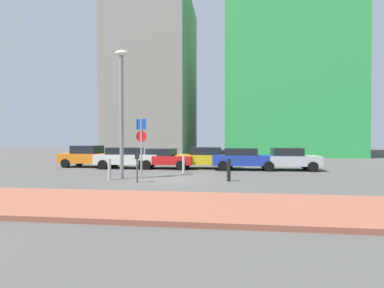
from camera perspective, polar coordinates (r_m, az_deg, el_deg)
ground_plane at (r=15.20m, az=-4.01°, el=-6.77°), size 120.00×120.00×0.00m
sidewalk_brick at (r=9.26m, az=-11.71°, el=-11.31°), size 40.00×3.88×0.14m
parked_car_orange at (r=22.83m, az=-19.08°, el=-2.26°), size 4.46×2.20×1.57m
parked_car_white at (r=21.18m, az=-12.39°, el=-2.52°), size 4.49×2.19×1.46m
parked_car_red at (r=20.60m, az=-5.47°, el=-2.74°), size 4.15×2.21×1.39m
parked_car_yellow at (r=20.53m, az=2.78°, el=-2.61°), size 4.34×2.06×1.49m
parked_car_blue at (r=19.96m, az=9.94°, el=-2.75°), size 4.29×2.06×1.44m
parked_car_silver at (r=20.38m, az=17.96°, el=-2.71°), size 3.93×2.06×1.47m
parking_sign_post at (r=15.65m, az=-9.76°, el=0.67°), size 0.59×0.18×3.12m
parking_meter at (r=14.11m, az=-10.55°, el=-3.71°), size 0.18×0.14×1.38m
street_lamp at (r=15.71m, az=-13.45°, el=7.75°), size 0.70×0.36×6.59m
traffic_bollard_near at (r=14.45m, az=7.10°, el=-5.00°), size 0.18×0.18×1.09m
traffic_bollard_mid at (r=17.77m, az=-1.64°, el=-3.90°), size 0.16×0.16×1.08m
traffic_bollard_far at (r=15.31m, az=-15.66°, el=-4.73°), size 0.15×0.15×1.07m
building_colorful_midrise at (r=44.83m, az=17.05°, el=18.66°), size 15.43×17.12×31.48m
building_under_construction at (r=45.47m, az=-7.14°, el=12.83°), size 10.74×15.67×22.88m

